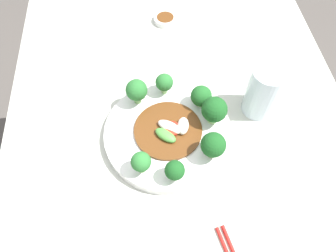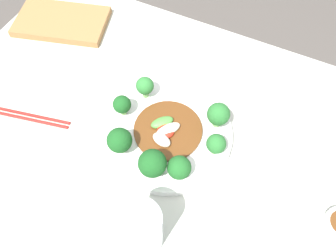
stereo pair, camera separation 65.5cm
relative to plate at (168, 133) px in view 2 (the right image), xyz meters
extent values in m
plane|color=#4C4742|center=(-0.01, -0.03, -0.73)|extent=(8.00, 8.00, 0.00)
cube|color=#B7BCAD|center=(-0.01, -0.03, -0.37)|extent=(1.13, 0.82, 0.72)
cylinder|color=white|center=(0.00, 0.00, 0.00)|extent=(0.29, 0.29, 0.02)
cylinder|color=#89B76B|center=(0.02, -0.10, 0.02)|extent=(0.02, 0.02, 0.02)
sphere|color=#19511E|center=(0.02, -0.10, 0.06)|extent=(0.06, 0.06, 0.06)
cylinder|color=#70A356|center=(-0.09, 0.06, 0.02)|extent=(0.01, 0.01, 0.02)
sphere|color=#2D7533|center=(-0.09, 0.06, 0.05)|extent=(0.04, 0.04, 0.04)
cylinder|color=#89B76B|center=(0.11, 0.00, 0.02)|extent=(0.01, 0.01, 0.02)
sphere|color=#286B2D|center=(0.11, 0.00, 0.05)|extent=(0.04, 0.04, 0.04)
cylinder|color=#89B76B|center=(-0.07, -0.09, 0.02)|extent=(0.02, 0.02, 0.02)
sphere|color=#19511E|center=(-0.07, -0.09, 0.05)|extent=(0.05, 0.05, 0.05)
cylinder|color=#89B76B|center=(0.06, -0.08, 0.02)|extent=(0.02, 0.02, 0.01)
sphere|color=#1E5B23|center=(0.06, -0.08, 0.04)|extent=(0.05, 0.05, 0.05)
cylinder|color=#7AAD5B|center=(-0.11, 0.00, 0.02)|extent=(0.01, 0.01, 0.02)
sphere|color=#19511E|center=(-0.11, 0.00, 0.04)|extent=(0.04, 0.04, 0.04)
cylinder|color=#70A356|center=(0.09, 0.06, 0.02)|extent=(0.02, 0.02, 0.02)
sphere|color=#286B2D|center=(0.09, 0.06, 0.05)|extent=(0.05, 0.05, 0.05)
cylinder|color=#5B3314|center=(0.00, 0.00, 0.01)|extent=(0.15, 0.15, 0.01)
ellipsoid|color=silver|center=(0.00, 0.00, 0.02)|extent=(0.05, 0.06, 0.02)
ellipsoid|color=red|center=(0.00, -0.01, 0.02)|extent=(0.05, 0.05, 0.02)
ellipsoid|color=#4C933D|center=(-0.02, 0.01, 0.02)|extent=(0.05, 0.06, 0.02)
ellipsoid|color=silver|center=(0.00, -0.03, 0.02)|extent=(0.05, 0.03, 0.02)
cylinder|color=silver|center=(0.06, -0.22, 0.05)|extent=(0.08, 0.08, 0.13)
cylinder|color=red|center=(-0.33, -0.10, -0.01)|extent=(0.22, 0.06, 0.01)
cylinder|color=red|center=(-0.33, -0.11, -0.01)|extent=(0.22, 0.06, 0.01)
cube|color=olive|center=(-0.43, 0.20, 0.00)|extent=(0.28, 0.21, 0.02)
camera|label=1|loc=(-0.38, 0.04, 0.63)|focal=35.00mm
camera|label=2|loc=(0.16, -0.33, 0.64)|focal=35.00mm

